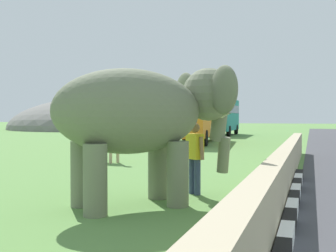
{
  "coord_description": "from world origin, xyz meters",
  "views": [
    {
      "loc": [
        -4.84,
        3.37,
        1.79
      ],
      "look_at": [
        3.12,
        6.19,
        1.6
      ],
      "focal_mm": 43.37,
      "sensor_mm": 36.0,
      "label": 1
    }
  ],
  "objects_px": {
    "elephant": "(146,113)",
    "bus_teal": "(221,114)",
    "person_handler": "(195,154)",
    "cow_near": "(108,140)",
    "bus_orange": "(194,113)"
  },
  "relations": [
    {
      "from": "bus_orange",
      "to": "bus_teal",
      "type": "distance_m",
      "value": 12.02
    },
    {
      "from": "elephant",
      "to": "person_handler",
      "type": "height_order",
      "value": "elephant"
    },
    {
      "from": "person_handler",
      "to": "bus_orange",
      "type": "height_order",
      "value": "bus_orange"
    },
    {
      "from": "elephant",
      "to": "bus_teal",
      "type": "xyz_separation_m",
      "value": [
        31.31,
        5.17,
        0.22
      ]
    },
    {
      "from": "bus_orange",
      "to": "bus_teal",
      "type": "relative_size",
      "value": 1.19
    },
    {
      "from": "person_handler",
      "to": "cow_near",
      "type": "xyz_separation_m",
      "value": [
        5.21,
        5.03,
        -0.06
      ]
    },
    {
      "from": "person_handler",
      "to": "bus_orange",
      "type": "distance_m",
      "value": 18.68
    },
    {
      "from": "bus_orange",
      "to": "cow_near",
      "type": "xyz_separation_m",
      "value": [
        -12.72,
        -0.11,
        -1.21
      ]
    },
    {
      "from": "bus_orange",
      "to": "cow_near",
      "type": "bearing_deg",
      "value": -179.49
    },
    {
      "from": "person_handler",
      "to": "cow_near",
      "type": "distance_m",
      "value": 7.24
    },
    {
      "from": "person_handler",
      "to": "bus_teal",
      "type": "bearing_deg",
      "value": 10.97
    },
    {
      "from": "elephant",
      "to": "bus_orange",
      "type": "xyz_separation_m",
      "value": [
        19.31,
        4.51,
        0.22
      ]
    },
    {
      "from": "elephant",
      "to": "bus_teal",
      "type": "relative_size",
      "value": 0.48
    },
    {
      "from": "person_handler",
      "to": "bus_teal",
      "type": "relative_size",
      "value": 0.21
    },
    {
      "from": "elephant",
      "to": "bus_orange",
      "type": "height_order",
      "value": "bus_orange"
    }
  ]
}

